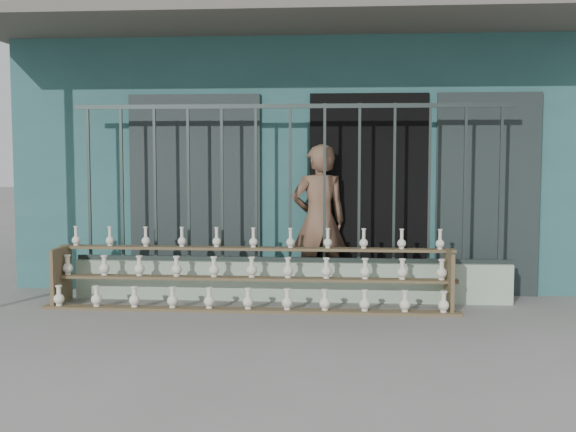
{
  "coord_description": "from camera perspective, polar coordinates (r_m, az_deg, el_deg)",
  "views": [
    {
      "loc": [
        0.64,
        -6.88,
        1.67
      ],
      "look_at": [
        0.0,
        1.0,
        1.0
      ],
      "focal_mm": 45.0,
      "sensor_mm": 36.0,
      "label": 1
    }
  ],
  "objects": [
    {
      "name": "shelf_rack",
      "position": [
        7.95,
        -2.96,
        -4.66
      ],
      "size": [
        4.5,
        0.68,
        0.85
      ],
      "color": "brown",
      "rests_on": "ground"
    },
    {
      "name": "parapet_wall",
      "position": [
        8.33,
        0.17,
        -5.14
      ],
      "size": [
        5.0,
        0.2,
        0.45
      ],
      "primitive_type": "cube",
      "color": "#A1BBA0",
      "rests_on": "ground"
    },
    {
      "name": "elderly_woman",
      "position": [
        8.48,
        2.46,
        -0.39
      ],
      "size": [
        0.75,
        0.6,
        1.8
      ],
      "primitive_type": "imported",
      "rotation": [
        0.0,
        0.0,
        3.42
      ],
      "color": "brown",
      "rests_on": "ground"
    },
    {
      "name": "workshop_building",
      "position": [
        11.13,
        1.38,
        4.58
      ],
      "size": [
        7.4,
        6.6,
        3.21
      ],
      "color": "#2A5858",
      "rests_on": "ground"
    },
    {
      "name": "security_fence",
      "position": [
        8.21,
        0.17,
        2.6
      ],
      "size": [
        5.0,
        0.04,
        1.8
      ],
      "color": "#283330",
      "rests_on": "parapet_wall"
    },
    {
      "name": "ground",
      "position": [
        7.11,
        -0.66,
        -8.74
      ],
      "size": [
        60.0,
        60.0,
        0.0
      ],
      "primitive_type": "plane",
      "color": "slate"
    }
  ]
}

